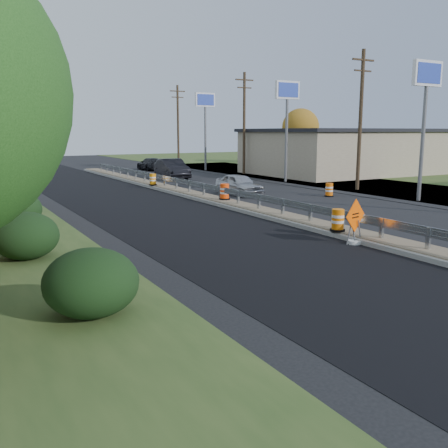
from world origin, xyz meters
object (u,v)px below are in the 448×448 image
car_silver (239,184)px  barrel_shoulder_near (329,190)px  caution_sign (354,233)px  car_dark_far (151,164)px  barrel_median_near (338,221)px  barrel_shoulder_far (177,167)px  car_dark_mid (172,169)px  barrel_median_mid (225,192)px  barrel_median_far (153,180)px

car_silver → barrel_shoulder_near: bearing=-40.8°
caution_sign → car_dark_far: caution_sign is taller
barrel_median_near → car_silver: bearing=75.1°
barrel_shoulder_near → car_silver: 5.66m
caution_sign → barrel_shoulder_far: (8.30, 33.84, -0.01)m
barrel_median_near → car_dark_mid: size_ratio=0.17×
barrel_median_mid → car_silver: car_silver is taller
barrel_median_far → barrel_shoulder_near: 12.51m
barrel_median_near → car_silver: size_ratio=0.22×
caution_sign → car_dark_mid: 27.21m
barrel_shoulder_far → car_dark_mid: 7.95m
barrel_median_far → car_silver: 7.11m
barrel_median_near → barrel_shoulder_near: 12.36m
caution_sign → barrel_median_far: size_ratio=2.03×
caution_sign → barrel_shoulder_far: bearing=61.2°
caution_sign → car_dark_far: (6.48, 36.63, 0.23)m
barrel_shoulder_near → car_dark_mid: size_ratio=0.16×
barrel_shoulder_near → car_dark_mid: car_dark_mid is taller
caution_sign → car_dark_mid: (4.62, 26.81, 0.43)m
barrel_median_far → barrel_shoulder_far: bearing=59.3°
caution_sign → barrel_median_mid: (1.03, 11.27, 0.24)m
barrel_shoulder_far → car_dark_mid: size_ratio=0.17×
barrel_median_far → barrel_median_near: bearing=-90.0°
barrel_shoulder_far → car_silver: car_silver is taller
barrel_median_mid → barrel_shoulder_near: 7.25m
barrel_median_near → barrel_median_far: size_ratio=1.05×
barrel_median_mid → barrel_shoulder_far: bearing=72.1°
car_dark_mid → caution_sign: bearing=-94.0°
car_dark_far → caution_sign: bearing=81.2°
barrel_median_near → barrel_shoulder_far: (7.95, 32.57, -0.23)m
barrel_median_mid → car_dark_far: size_ratio=0.20×
caution_sign → barrel_shoulder_far: size_ratio=1.93×
barrel_median_near → barrel_median_mid: (0.68, 10.00, 0.02)m
caution_sign → barrel_median_far: bearing=74.0°
car_silver → car_dark_far: 22.54m
barrel_shoulder_far → barrel_median_near: bearing=-103.7°
barrel_median_near → barrel_shoulder_near: (7.91, 9.49, -0.23)m
barrel_median_mid → car_dark_mid: size_ratio=0.17×
barrel_shoulder_near → barrel_median_far: bearing=129.2°
barrel_median_mid → barrel_median_far: (-0.68, 9.19, -0.04)m
barrel_shoulder_near → car_dark_far: car_dark_far is taller
barrel_median_near → car_dark_mid: bearing=80.5°
car_dark_mid → car_dark_far: car_dark_mid is taller
car_dark_far → barrel_median_near: bearing=81.4°
caution_sign → barrel_median_mid: caution_sign is taller
barrel_shoulder_near → barrel_shoulder_far: (0.05, 23.08, 0.01)m
barrel_median_near → car_silver: 13.42m
barrel_median_mid → car_dark_far: car_dark_far is taller
car_dark_far → barrel_shoulder_far: bearing=124.6°
barrel_median_mid → barrel_shoulder_far: size_ratio=1.05×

